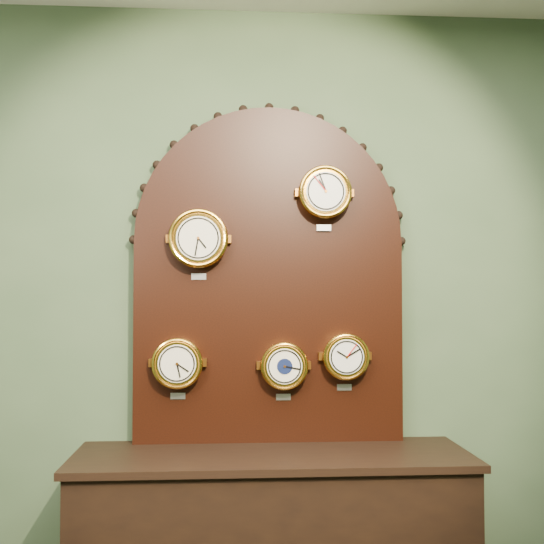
{
  "coord_description": "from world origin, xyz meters",
  "views": [
    {
      "loc": [
        -0.19,
        -0.57,
        1.48
      ],
      "look_at": [
        0.0,
        2.25,
        1.58
      ],
      "focal_mm": 44.36,
      "sensor_mm": 36.0,
      "label": 1
    }
  ],
  "objects": [
    {
      "name": "wall_back",
      "position": [
        0.0,
        2.5,
        1.4
      ],
      "size": [
        4.0,
        0.0,
        4.0
      ],
      "primitive_type": "plane",
      "rotation": [
        1.57,
        0.0,
        0.0
      ],
      "color": "#42583C",
      "rests_on": "ground"
    },
    {
      "name": "display_board",
      "position": [
        0.0,
        2.45,
        1.63
      ],
      "size": [
        1.26,
        0.06,
        1.53
      ],
      "color": "black",
      "rests_on": "shop_counter"
    },
    {
      "name": "roman_clock",
      "position": [
        -0.31,
        2.38,
        1.73
      ],
      "size": [
        0.26,
        0.08,
        0.31
      ],
      "color": "gold",
      "rests_on": "display_board"
    },
    {
      "name": "arabic_clock",
      "position": [
        0.24,
        2.38,
        1.94
      ],
      "size": [
        0.24,
        0.08,
        0.29
      ],
      "color": "gold",
      "rests_on": "display_board"
    },
    {
      "name": "hygrometer",
      "position": [
        -0.4,
        2.38,
        1.19
      ],
      "size": [
        0.22,
        0.08,
        0.27
      ],
      "color": "gold",
      "rests_on": "display_board"
    },
    {
      "name": "barometer",
      "position": [
        0.06,
        2.38,
        1.17
      ],
      "size": [
        0.21,
        0.08,
        0.26
      ],
      "color": "gold",
      "rests_on": "display_board"
    },
    {
      "name": "tide_clock",
      "position": [
        0.33,
        2.38,
        1.21
      ],
      "size": [
        0.21,
        0.08,
        0.26
      ],
      "color": "gold",
      "rests_on": "display_board"
    }
  ]
}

